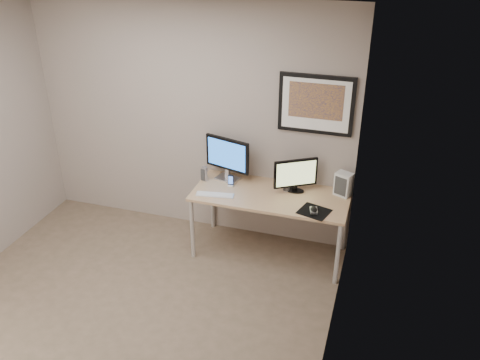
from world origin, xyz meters
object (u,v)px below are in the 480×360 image
at_px(monitor_tv, 296,175).
at_px(speaker_left, 204,174).
at_px(phone_dock, 231,181).
at_px(fan_unit, 344,184).
at_px(keyboard, 215,195).
at_px(framed_art, 316,104).
at_px(speaker_right, 287,183).
at_px(desk, 271,200).
at_px(monitor_large, 227,157).

relative_size(monitor_tv, speaker_left, 2.55).
xyz_separation_m(phone_dock, fan_unit, (1.15, 0.15, 0.06)).
bearing_deg(keyboard, framed_art, 22.31).
bearing_deg(fan_unit, keyboard, -138.86).
bearing_deg(speaker_right, speaker_left, 177.93).
bearing_deg(phone_dock, keyboard, -117.91).
height_order(desk, monitor_large, monitor_large).
distance_m(desk, fan_unit, 0.76).
bearing_deg(desk, keyboard, -160.23).
relative_size(desk, monitor_tv, 3.92).
relative_size(framed_art, speaker_right, 4.16).
relative_size(desk, fan_unit, 6.43).
bearing_deg(phone_dock, framed_art, 12.67).
height_order(monitor_large, monitor_tv, monitor_large).
height_order(monitor_large, speaker_left, monitor_large).
relative_size(desk, speaker_left, 10.00).
height_order(desk, speaker_left, speaker_left).
xyz_separation_m(monitor_tv, speaker_right, (-0.09, -0.01, -0.10)).
bearing_deg(framed_art, desk, -136.54).
xyz_separation_m(monitor_tv, speaker_left, (-0.98, -0.05, -0.11)).
height_order(monitor_tv, speaker_right, monitor_tv).
relative_size(desk, keyboard, 4.10).
height_order(monitor_large, speaker_right, monitor_large).
relative_size(phone_dock, keyboard, 0.33).
bearing_deg(monitor_tv, speaker_right, 153.81).
bearing_deg(keyboard, monitor_tv, 14.79).
bearing_deg(speaker_left, phone_dock, -0.71).
xyz_separation_m(desk, speaker_left, (-0.76, 0.09, 0.15)).
xyz_separation_m(framed_art, fan_unit, (0.36, -0.13, -0.77)).
bearing_deg(monitor_tv, keyboard, 171.75).
bearing_deg(desk, phone_dock, 173.94).
xyz_separation_m(framed_art, monitor_large, (-0.88, -0.15, -0.63)).
xyz_separation_m(monitor_tv, phone_dock, (-0.67, -0.08, -0.13)).
bearing_deg(framed_art, speaker_left, -167.47).
xyz_separation_m(desk, monitor_large, (-0.53, 0.18, 0.33)).
bearing_deg(monitor_large, speaker_right, 10.66).
relative_size(monitor_large, phone_dock, 4.01).
bearing_deg(monitor_tv, monitor_large, 144.77).
xyz_separation_m(desk, framed_art, (0.35, 0.33, 0.96)).
bearing_deg(speaker_left, fan_unit, 10.84).
height_order(framed_art, keyboard, framed_art).
relative_size(desk, speaker_right, 8.88).
xyz_separation_m(monitor_large, speaker_left, (-0.23, -0.10, -0.19)).
height_order(monitor_tv, fan_unit, monitor_tv).
relative_size(monitor_large, keyboard, 1.32).
relative_size(desk, framed_art, 2.13).
bearing_deg(desk, monitor_large, 160.94).
bearing_deg(speaker_right, monitor_tv, 0.64).
bearing_deg(monitor_tv, phone_dock, 155.77).
bearing_deg(keyboard, fan_unit, 9.39).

